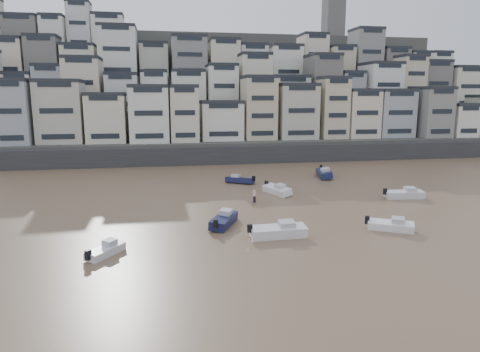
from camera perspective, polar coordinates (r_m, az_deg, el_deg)
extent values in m
cube|color=#38383A|center=(85.30, -2.71, 2.81)|extent=(140.00, 3.00, 3.50)
cube|color=#4C4C47|center=(92.89, -0.22, 3.62)|extent=(140.00, 14.00, 4.00)
cube|color=#4C4C47|center=(104.37, -1.37, 6.04)|extent=(140.00, 14.00, 10.00)
cube|color=#4C4C47|center=(115.99, -2.31, 8.46)|extent=(140.00, 14.00, 18.00)
cube|color=#4C4C47|center=(127.81, -3.08, 10.45)|extent=(140.00, 16.00, 26.00)
cube|color=#4C4C47|center=(141.73, -3.82, 11.66)|extent=(140.00, 18.00, 32.00)
cube|color=#66635E|center=(152.23, 12.37, 20.85)|extent=(6.00, 6.00, 18.00)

